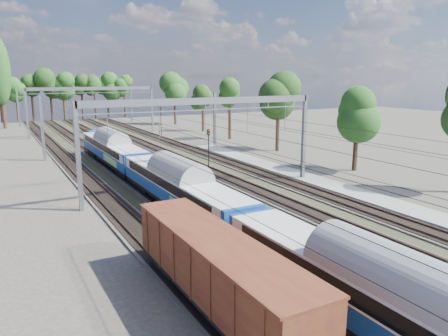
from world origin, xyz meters
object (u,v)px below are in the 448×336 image
emu_train (181,182)px  freight_boxcar (217,269)px  signal_near (209,147)px  signal_far (161,117)px  worker (111,143)px

emu_train → freight_boxcar: 15.47m
emu_train → signal_near: bearing=54.2°
signal_near → signal_far: signal_near is taller
worker → signal_far: 16.90m
emu_train → worker: 36.39m
signal_far → signal_near: bearing=-89.2°
emu_train → signal_far: size_ratio=12.22×
signal_near → signal_far: bearing=86.9°
signal_near → signal_far: size_ratio=1.01×
worker → signal_far: signal_far is taller
signal_far → freight_boxcar: bearing=-95.0°
worker → signal_far: bearing=-32.4°
freight_boxcar → signal_near: (12.40, 25.76, 1.16)m
signal_near → worker: bearing=109.5°
emu_train → signal_near: (7.90, 10.97, 0.73)m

